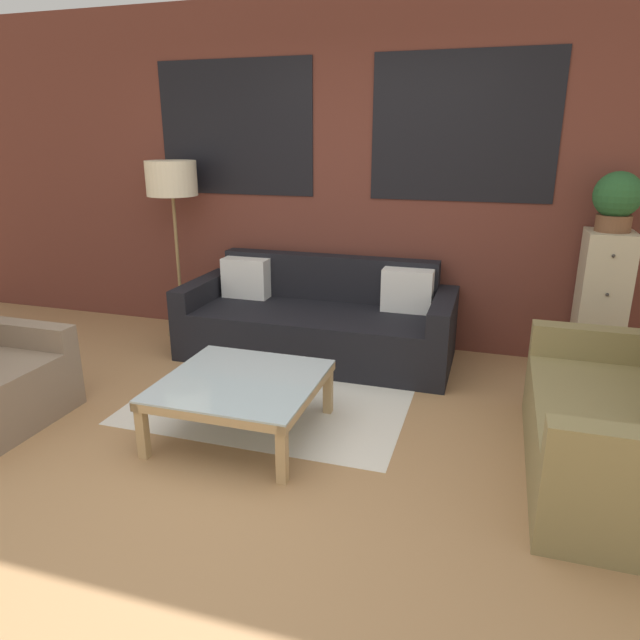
# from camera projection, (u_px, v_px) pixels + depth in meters

# --- Properties ---
(ground_plane) EXTENTS (16.00, 16.00, 0.00)m
(ground_plane) POSITION_uv_depth(u_px,v_px,m) (218.00, 486.00, 2.97)
(ground_plane) COLOR #AD7F51
(wall_back_brick) EXTENTS (8.40, 0.09, 2.80)m
(wall_back_brick) POSITION_uv_depth(u_px,v_px,m) (343.00, 178.00, 4.75)
(wall_back_brick) COLOR brown
(wall_back_brick) RESTS_ON ground_plane
(rug) EXTENTS (1.85, 1.60, 0.00)m
(rug) POSITION_uv_depth(u_px,v_px,m) (280.00, 391.00, 4.07)
(rug) COLOR silver
(rug) RESTS_ON ground_plane
(couch_dark) EXTENTS (2.18, 0.88, 0.78)m
(couch_dark) POSITION_uv_depth(u_px,v_px,m) (318.00, 323.00, 4.68)
(couch_dark) COLOR black
(couch_dark) RESTS_ON ground_plane
(settee_vintage) EXTENTS (0.80, 1.50, 0.92)m
(settee_vintage) POSITION_uv_depth(u_px,v_px,m) (625.00, 427.00, 2.94)
(settee_vintage) COLOR olive
(settee_vintage) RESTS_ON ground_plane
(coffee_table) EXTENTS (0.91, 0.91, 0.36)m
(coffee_table) POSITION_uv_depth(u_px,v_px,m) (241.00, 387.00, 3.41)
(coffee_table) COLOR silver
(coffee_table) RESTS_ON ground_plane
(floor_lamp) EXTENTS (0.43, 0.43, 1.54)m
(floor_lamp) POSITION_uv_depth(u_px,v_px,m) (172.00, 184.00, 4.85)
(floor_lamp) COLOR olive
(floor_lamp) RESTS_ON ground_plane
(drawer_cabinet) EXTENTS (0.33, 0.40, 1.10)m
(drawer_cabinet) POSITION_uv_depth(u_px,v_px,m) (600.00, 306.00, 4.19)
(drawer_cabinet) COLOR #C6B793
(drawer_cabinet) RESTS_ON ground_plane
(potted_plant) EXTENTS (0.32, 0.32, 0.42)m
(potted_plant) POSITION_uv_depth(u_px,v_px,m) (617.00, 199.00, 3.96)
(potted_plant) COLOR brown
(potted_plant) RESTS_ON drawer_cabinet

